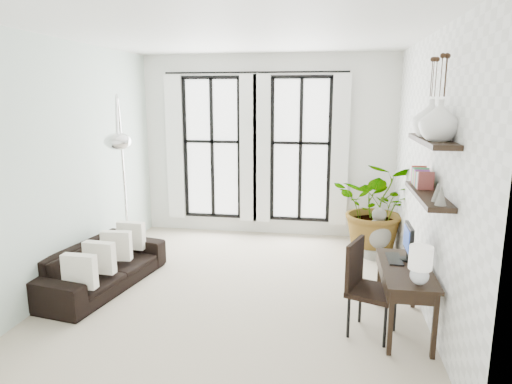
% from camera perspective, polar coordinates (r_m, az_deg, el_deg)
% --- Properties ---
extents(floor, '(5.00, 5.00, 0.00)m').
position_cam_1_polar(floor, '(6.18, -1.96, -11.79)').
color(floor, '#B6A791').
rests_on(floor, ground).
extents(ceiling, '(5.00, 5.00, 0.00)m').
position_cam_1_polar(ceiling, '(5.70, -2.20, 19.11)').
color(ceiling, white).
rests_on(ceiling, wall_back).
extents(wall_left, '(0.00, 5.00, 5.00)m').
position_cam_1_polar(wall_left, '(6.55, -21.78, 3.31)').
color(wall_left, silver).
rests_on(wall_left, floor).
extents(wall_right, '(0.00, 5.00, 5.00)m').
position_cam_1_polar(wall_right, '(5.73, 20.59, 2.27)').
color(wall_right, white).
rests_on(wall_right, floor).
extents(wall_back, '(4.50, 0.00, 4.50)m').
position_cam_1_polar(wall_back, '(8.17, 1.40, 5.71)').
color(wall_back, white).
rests_on(wall_back, floor).
extents(windows, '(3.26, 0.13, 2.65)m').
position_cam_1_polar(windows, '(8.14, -0.07, 5.40)').
color(windows, white).
rests_on(windows, wall_back).
extents(wall_shelves, '(0.25, 1.30, 0.60)m').
position_cam_1_polar(wall_shelves, '(4.94, 20.78, 2.31)').
color(wall_shelves, black).
rests_on(wall_shelves, wall_right).
extents(sofa, '(1.09, 2.07, 0.57)m').
position_cam_1_polar(sofa, '(6.41, -18.66, -8.78)').
color(sofa, black).
rests_on(sofa, floor).
extents(throw_pillows, '(0.40, 1.52, 0.40)m').
position_cam_1_polar(throw_pillows, '(6.30, -17.98, -7.06)').
color(throw_pillows, white).
rests_on(throw_pillows, sofa).
extents(plant, '(1.55, 1.41, 1.50)m').
position_cam_1_polar(plant, '(7.52, 15.02, -1.85)').
color(plant, '#2D7228').
rests_on(plant, floor).
extents(desk, '(0.51, 1.20, 1.10)m').
position_cam_1_polar(desk, '(5.09, 18.30, -9.50)').
color(desk, black).
rests_on(desk, floor).
extents(desk_chair, '(0.62, 0.62, 1.01)m').
position_cam_1_polar(desk_chair, '(5.01, 13.47, -10.84)').
color(desk_chair, black).
rests_on(desk_chair, floor).
extents(arc_lamp, '(0.76, 1.30, 2.51)m').
position_cam_1_polar(arc_lamp, '(6.46, -16.68, 6.40)').
color(arc_lamp, silver).
rests_on(arc_lamp, floor).
extents(buddha, '(0.44, 0.44, 0.80)m').
position_cam_1_polar(buddha, '(7.39, 15.00, -5.40)').
color(buddha, gray).
rests_on(buddha, floor).
extents(vase_a, '(0.37, 0.37, 0.38)m').
position_cam_1_polar(vase_a, '(4.60, 21.97, 8.33)').
color(vase_a, white).
rests_on(vase_a, shelf_upper).
extents(vase_b, '(0.37, 0.37, 0.38)m').
position_cam_1_polar(vase_b, '(4.99, 20.99, 8.62)').
color(vase_b, white).
rests_on(vase_b, shelf_upper).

